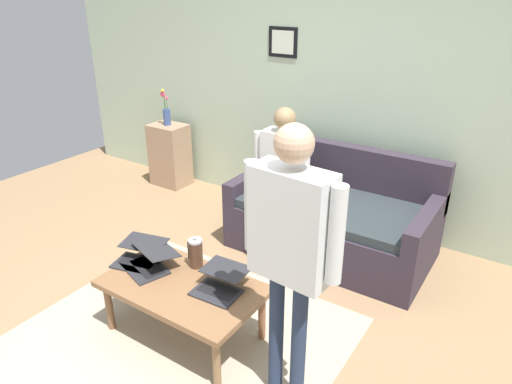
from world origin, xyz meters
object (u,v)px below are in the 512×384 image
coffee_table (183,290)px  french_press (196,253)px  couch (334,218)px  laptop_right (139,256)px  laptop_left (220,284)px  flower_vase (166,112)px  laptop_center (149,262)px  side_shelf (170,155)px  person_standing (291,239)px  person_seated (279,172)px

coffee_table → french_press: french_press is taller
couch → laptop_right: bearing=62.8°
laptop_left → flower_vase: 2.85m
coffee_table → flower_vase: size_ratio=2.55×
coffee_table → laptop_left: size_ratio=3.09×
couch → laptop_left: 1.53m
laptop_center → flower_vase: size_ratio=1.00×
laptop_right → side_shelf: size_ratio=0.53×
couch → side_shelf: 2.29m
coffee_table → flower_vase: (1.90, -1.91, 0.52)m
coffee_table → side_shelf: size_ratio=1.45×
flower_vase → couch: bearing=172.2°
coffee_table → french_press: (0.06, -0.22, 0.15)m
person_standing → couch: bearing=-74.2°
coffee_table → laptop_left: (-0.25, -0.09, 0.09)m
coffee_table → side_shelf: 2.70m
couch → side_shelf: (2.26, -0.31, 0.06)m
flower_vase → side_shelf: bearing=-136.9°
laptop_left → side_shelf: bearing=-40.4°
laptop_center → side_shelf: (1.58, -1.89, -0.09)m
coffee_table → laptop_right: laptop_right is taller
laptop_right → french_press: 0.42m
laptop_left → flower_vase: (2.15, -1.83, 0.43)m
couch → person_standing: size_ratio=1.04×
laptop_center → side_shelf: size_ratio=0.57×
coffee_table → laptop_right: 0.45m
couch → laptop_center: bearing=66.5°
laptop_center → flower_vase: flower_vase is taller
laptop_center → laptop_right: bearing=-8.7°
person_standing → side_shelf: bearing=-36.0°
couch → flower_vase: bearing=-7.8°
laptop_center → laptop_right: laptop_center is taller
coffee_table → flower_vase: 2.75m
couch → person_standing: 1.90m
laptop_left → flower_vase: flower_vase is taller
coffee_table → person_standing: person_standing is taller
couch → french_press: 1.46m
laptop_left → laptop_center: (0.57, 0.06, 0.00)m
laptop_center → flower_vase: (1.58, -1.89, 0.42)m
laptop_right → flower_vase: flower_vase is taller
coffee_table → laptop_right: (0.44, -0.04, 0.09)m
side_shelf → flower_vase: flower_vase is taller
laptop_left → person_standing: (-0.59, 0.16, 0.60)m
flower_vase → person_seated: 1.90m
person_seated → flower_vase: bearing=-16.5°
side_shelf → laptop_left: bearing=139.6°
side_shelf → flower_vase: 0.51m
laptop_right → person_standing: 1.41m
coffee_table → person_standing: size_ratio=0.65×
french_press → side_shelf: size_ratio=0.33×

